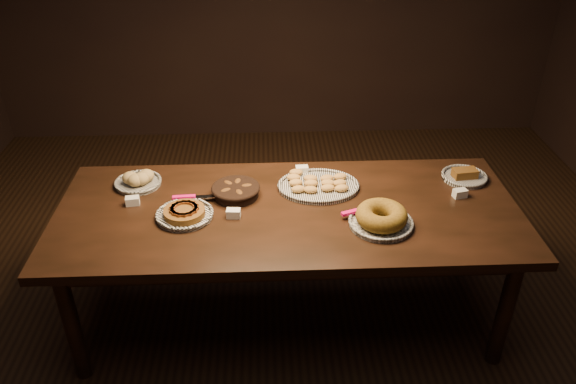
{
  "coord_description": "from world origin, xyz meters",
  "views": [
    {
      "loc": [
        -0.11,
        -2.43,
        2.34
      ],
      "look_at": [
        0.0,
        0.05,
        0.82
      ],
      "focal_mm": 35.0,
      "sensor_mm": 36.0,
      "label": 1
    }
  ],
  "objects_px": {
    "buffet_table": "(288,220)",
    "bundt_cake_plate": "(381,218)",
    "apple_tart_plate": "(185,213)",
    "madeleine_platter": "(318,185)"
  },
  "relations": [
    {
      "from": "bundt_cake_plate",
      "to": "madeleine_platter",
      "type": "bearing_deg",
      "value": 105.43
    },
    {
      "from": "apple_tart_plate",
      "to": "bundt_cake_plate",
      "type": "height_order",
      "value": "bundt_cake_plate"
    },
    {
      "from": "bundt_cake_plate",
      "to": "buffet_table",
      "type": "bearing_deg",
      "value": 138.06
    },
    {
      "from": "apple_tart_plate",
      "to": "madeleine_platter",
      "type": "distance_m",
      "value": 0.74
    },
    {
      "from": "buffet_table",
      "to": "apple_tart_plate",
      "type": "xyz_separation_m",
      "value": [
        -0.53,
        -0.05,
        0.1
      ]
    },
    {
      "from": "apple_tart_plate",
      "to": "madeleine_platter",
      "type": "height_order",
      "value": "apple_tart_plate"
    },
    {
      "from": "apple_tart_plate",
      "to": "buffet_table",
      "type": "bearing_deg",
      "value": 8.69
    },
    {
      "from": "buffet_table",
      "to": "bundt_cake_plate",
      "type": "height_order",
      "value": "bundt_cake_plate"
    },
    {
      "from": "buffet_table",
      "to": "bundt_cake_plate",
      "type": "bearing_deg",
      "value": -20.47
    },
    {
      "from": "buffet_table",
      "to": "madeleine_platter",
      "type": "xyz_separation_m",
      "value": [
        0.17,
        0.2,
        0.09
      ]
    }
  ]
}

